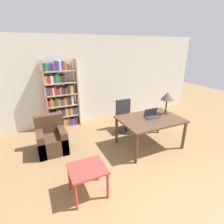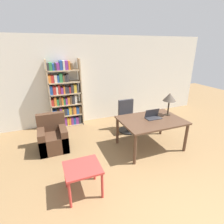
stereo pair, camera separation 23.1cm
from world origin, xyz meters
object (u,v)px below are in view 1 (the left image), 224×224
desk (150,122)px  armchair (52,140)px  bookshelf (61,98)px  laptop (152,115)px  office_chair (125,117)px  table_lamp (167,96)px  side_table_blue (87,172)px

desk → armchair: (-2.24, 0.80, -0.37)m
armchair → bookshelf: (0.50, 1.25, 0.64)m
laptop → bookshelf: size_ratio=0.18×
desk → office_chair: bearing=96.1°
desk → table_lamp: (0.55, 0.10, 0.55)m
office_chair → side_table_blue: 2.57m
office_chair → bookshelf: 1.99m
office_chair → side_table_blue: office_chair is taller
office_chair → armchair: office_chair is taller
laptop → desk: bearing=-141.5°
table_lamp → armchair: bearing=166.0°
table_lamp → armchair: size_ratio=0.67×
laptop → armchair: bearing=162.4°
desk → office_chair: (-0.11, 1.04, -0.26)m
laptop → table_lamp: 0.63m
table_lamp → office_chair: bearing=125.1°
office_chair → laptop: bearing=-79.2°
bookshelf → armchair: bearing=-111.7°
side_table_blue → desk: bearing=24.1°
side_table_blue → armchair: 1.68m
side_table_blue → armchair: bearing=102.8°
laptop → office_chair: (-0.19, 0.98, -0.39)m
desk → laptop: bearing=38.5°
table_lamp → side_table_blue: bearing=-158.8°
table_lamp → armchair: 3.01m
table_lamp → side_table_blue: size_ratio=0.96×
table_lamp → desk: bearing=-169.3°
side_table_blue → laptop: bearing=24.7°
office_chair → bookshelf: bearing=148.3°
table_lamp → side_table_blue: table_lamp is taller
office_chair → side_table_blue: (-1.76, -1.87, 0.04)m
table_lamp → bookshelf: size_ratio=0.28×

